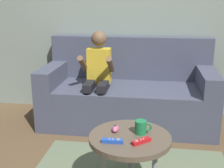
{
  "coord_description": "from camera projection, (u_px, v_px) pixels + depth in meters",
  "views": [
    {
      "loc": [
        0.36,
        -2.01,
        1.33
      ],
      "look_at": [
        0.02,
        0.43,
        0.61
      ],
      "focal_mm": 46.85,
      "sensor_mm": 36.0,
      "label": 1
    }
  ],
  "objects": [
    {
      "name": "coffee_mug",
      "position": [
        141.0,
        127.0,
        2.01
      ],
      "size": [
        0.12,
        0.08,
        0.09
      ],
      "color": "#1E7F47",
      "rests_on": "coffee_table"
    },
    {
      "name": "game_remote_red_near_edge",
      "position": [
        141.0,
        141.0,
        1.89
      ],
      "size": [
        0.13,
        0.12,
        0.03
      ],
      "color": "red",
      "rests_on": "coffee_table"
    },
    {
      "name": "couch",
      "position": [
        128.0,
        94.0,
        3.23
      ],
      "size": [
        1.83,
        0.8,
        0.92
      ],
      "color": "#474C60",
      "rests_on": "ground"
    },
    {
      "name": "nunchuk_pink",
      "position": [
        115.0,
        128.0,
        2.05
      ],
      "size": [
        0.05,
        0.09,
        0.05
      ],
      "color": "pink",
      "rests_on": "coffee_table"
    },
    {
      "name": "wall_back",
      "position": [
        123.0,
        6.0,
        3.35
      ],
      "size": [
        4.34,
        0.05,
        2.5
      ],
      "primitive_type": "cube",
      "color": "gray",
      "rests_on": "ground"
    },
    {
      "name": "coffee_table",
      "position": [
        130.0,
        142.0,
        2.0
      ],
      "size": [
        0.56,
        0.56,
        0.44
      ],
      "color": "brown",
      "rests_on": "ground"
    },
    {
      "name": "game_remote_blue_far_corner",
      "position": [
        112.0,
        141.0,
        1.89
      ],
      "size": [
        0.14,
        0.04,
        0.03
      ],
      "color": "blue",
      "rests_on": "coffee_table"
    },
    {
      "name": "person_seated_on_couch",
      "position": [
        98.0,
        74.0,
        3.02
      ],
      "size": [
        0.34,
        0.42,
        1.02
      ],
      "color": "black",
      "rests_on": "ground"
    }
  ]
}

